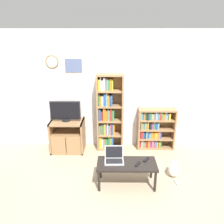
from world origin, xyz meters
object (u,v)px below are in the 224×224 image
bookshelf_tall (108,114)px  remote_near_laptop (138,164)px  tv_stand (68,136)px  remote_far_from_laptop (146,159)px  laptop (114,158)px  coffee_table (127,165)px  bookshelf_short (154,128)px  television (65,111)px  cat (174,169)px

bookshelf_tall → remote_near_laptop: (0.52, -1.37, -0.40)m
tv_stand → remote_near_laptop: 1.89m
remote_far_from_laptop → bookshelf_tall: bearing=151.4°
laptop → coffee_table: bearing=-19.4°
bookshelf_short → television: bearing=-175.9°
cat → bookshelf_tall: bearing=156.5°
laptop → remote_near_laptop: 0.41m
remote_near_laptop → cat: 0.83m
bookshelf_short → cat: bearing=-79.3°
remote_far_from_laptop → tv_stand: bearing=177.8°
bookshelf_short → remote_far_from_laptop: (-0.34, -1.25, -0.04)m
bookshelf_tall → bookshelf_short: 1.09m
coffee_table → remote_near_laptop: bearing=-13.5°
tv_stand → coffee_table: bearing=-43.6°
coffee_table → remote_far_from_laptop: size_ratio=6.36×
tv_stand → coffee_table: tv_stand is taller
bookshelf_tall → cat: (1.24, -1.07, -0.71)m
laptop → remote_far_from_laptop: bearing=1.2°
television → cat: 2.49m
remote_near_laptop → tv_stand: bearing=165.6°
coffee_table → bookshelf_short: bearing=63.2°
tv_stand → bookshelf_tall: (0.90, 0.14, 0.48)m
bookshelf_short → coffee_table: bearing=-116.8°
laptop → cat: laptop is taller
remote_near_laptop → remote_far_from_laptop: size_ratio=1.03×
laptop → television: bearing=130.9°
tv_stand → laptop: tv_stand is taller
remote_far_from_laptop → cat: size_ratio=0.35×
coffee_table → laptop: 0.25m
bookshelf_short → remote_far_from_laptop: bearing=-105.3°
remote_far_from_laptop → cat: remote_far_from_laptop is taller
television → laptop: (1.05, -1.14, -0.45)m
tv_stand → coffee_table: 1.73m
remote_near_laptop → remote_far_from_laptop: (0.16, 0.14, 0.00)m
bookshelf_short → remote_near_laptop: bookshelf_short is taller
bookshelf_tall → coffee_table: size_ratio=1.69×
bookshelf_short → coffee_table: 1.52m
tv_stand → bookshelf_tall: size_ratio=0.42×
laptop → remote_far_from_laptop: laptop is taller
tv_stand → bookshelf_tall: 1.03m
tv_stand → bookshelf_short: size_ratio=0.77×
coffee_table → laptop: bearing=162.3°
television → coffee_table: (1.27, -1.21, -0.56)m
tv_stand → laptop: (1.03, -1.12, 0.13)m
tv_stand → cat: 2.34m
tv_stand → cat: tv_stand is taller
tv_stand → remote_far_from_laptop: tv_stand is taller
bookshelf_tall → laptop: size_ratio=5.13×
bookshelf_short → remote_near_laptop: size_ratio=5.76×
coffee_table → cat: 0.96m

